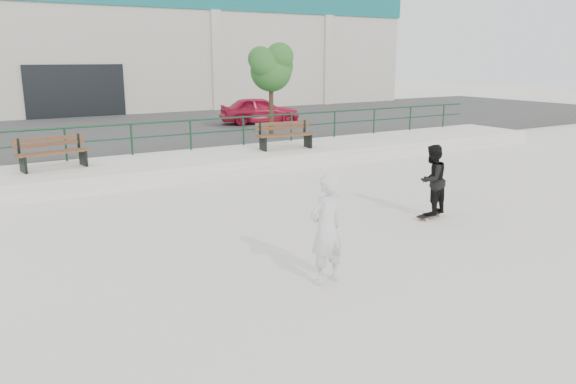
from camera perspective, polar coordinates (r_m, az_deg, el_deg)
ground at (r=9.88m, az=8.88°, el=-7.76°), size 120.00×120.00×0.00m
ledge at (r=17.84m, az=-11.19°, el=2.59°), size 30.00×3.00×0.50m
parking_strip at (r=25.89m, az=-17.87°, el=5.55°), size 60.00×14.00×0.50m
railing at (r=18.90m, az=-12.72°, el=6.17°), size 28.00×0.06×1.03m
commercial_building at (r=39.43m, az=-23.45°, el=13.95°), size 44.20×16.33×8.00m
bench_left at (r=17.08m, az=-22.80°, el=3.68°), size 2.02×0.83×0.90m
bench_right at (r=19.27m, az=-0.30°, el=5.77°), size 2.06×0.85×0.92m
tree at (r=22.63m, az=-1.70°, el=12.66°), size 2.04×1.81×3.62m
red_car at (r=26.71m, az=-2.91°, el=8.31°), size 3.96×2.46×1.26m
skateboard at (r=13.16m, az=14.21°, el=-2.26°), size 0.80×0.35×0.09m
standing_skater at (r=12.97m, az=14.42°, el=1.21°), size 0.89×0.76×1.59m
seated_skater at (r=8.95m, az=3.91°, el=-3.77°), size 0.72×0.53×1.81m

